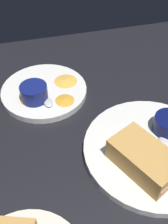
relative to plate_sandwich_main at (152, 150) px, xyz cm
name	(u,v)px	position (x,y,z in cm)	size (l,w,h in cm)	color
ground_plane	(93,178)	(-1.96, 13.23, -2.30)	(110.00, 110.00, 3.00)	black
plate_sandwich_main	(152,150)	(0.00, 0.00, 0.00)	(28.49, 28.49, 1.60)	white
sandwich_half_near	(144,159)	(-3.72, 3.94, 3.20)	(15.00, 12.43, 4.80)	tan
spoon_by_dark_ramekin	(161,146)	(-0.45, -1.62, 1.16)	(8.32, 7.71, 0.80)	silver
plate_chips_companion	(44,91)	(24.59, 18.62, 0.00)	(21.80, 21.80, 1.60)	white
ramekin_light_gravy	(34,92)	(21.32, 21.34, 2.90)	(6.58, 6.58, 3.91)	navy
spoon_by_gravy_ramekin	(47,99)	(19.88, 18.47, 1.16)	(9.89, 2.30, 0.80)	silver
plantain_chip_scatter	(56,90)	(22.81, 15.82, 1.10)	(13.27, 15.88, 0.60)	gold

